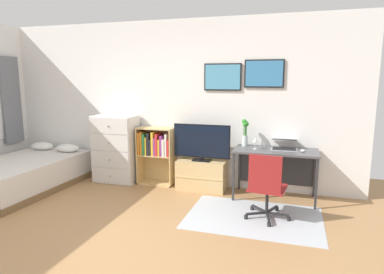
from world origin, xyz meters
TOP-DOWN VIEW (x-y plane):
  - ground_plane at (0.00, 0.00)m, footprint 7.20×7.20m
  - wall_back_with_posters at (0.02, 2.43)m, footprint 6.12×0.09m
  - area_rug at (1.53, 1.28)m, footprint 1.70×1.20m
  - bed at (-2.17, 1.36)m, footprint 1.33×2.05m
  - dresser at (-0.94, 2.15)m, footprint 0.73×0.46m
  - bookshelf at (-0.23, 2.21)m, footprint 0.61×0.30m
  - tv_stand at (0.59, 2.17)m, footprint 0.78×0.41m
  - television at (0.59, 2.15)m, footprint 0.91×0.16m
  - desk at (1.73, 2.15)m, footprint 1.19×0.59m
  - office_chair at (1.67, 1.25)m, footprint 0.57×0.58m
  - laptop at (1.84, 2.19)m, footprint 0.38×0.40m
  - computer_mouse at (2.10, 2.05)m, footprint 0.06×0.10m
  - bamboo_vase at (1.26, 2.24)m, footprint 0.11×0.11m
  - wine_glass at (1.44, 2.03)m, footprint 0.07×0.07m

SIDE VIEW (x-z plane):
  - ground_plane at x=0.00m, z-range 0.00..0.00m
  - area_rug at x=1.53m, z-range 0.00..0.01m
  - tv_stand at x=0.59m, z-range 0.00..0.47m
  - bed at x=-2.17m, z-range -0.06..0.55m
  - office_chair at x=1.67m, z-range 0.03..0.89m
  - dresser at x=-0.94m, z-range 0.00..1.15m
  - bookshelf at x=-0.23m, z-range 0.11..1.07m
  - desk at x=1.73m, z-range 0.23..0.97m
  - computer_mouse at x=2.10m, z-range 0.74..0.77m
  - television at x=0.59m, z-range 0.48..1.06m
  - laptop at x=1.84m, z-range 0.72..0.88m
  - wine_glass at x=1.44m, z-range 0.78..0.96m
  - bamboo_vase at x=1.26m, z-range 0.75..1.17m
  - wall_back_with_posters at x=0.02m, z-range 0.01..2.71m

